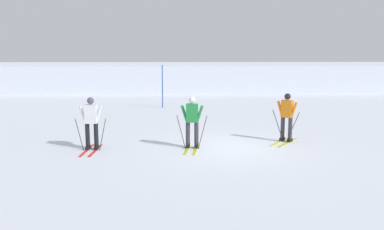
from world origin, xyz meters
The scene contains 6 objects.
ground_plane centered at (0.00, 0.00, 0.00)m, with size 120.00×120.00×0.00m, color silver.
far_snow_ridge centered at (0.00, 19.93, 0.99)m, with size 80.00×8.04×1.99m, color silver.
skier_white centered at (-4.35, -0.04, 0.96)m, with size 1.00×1.62×1.71m.
skier_green centered at (-1.10, 0.05, 0.92)m, with size 1.00×1.63×1.71m.
skier_orange centered at (2.22, 0.90, 0.92)m, with size 1.26×1.50×1.71m.
trail_marker_pole centered at (-2.49, 9.31, 1.17)m, with size 0.06×0.06×2.35m, color #1E56AD.
Camera 1 is at (-1.44, -13.10, 3.28)m, focal length 38.35 mm.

